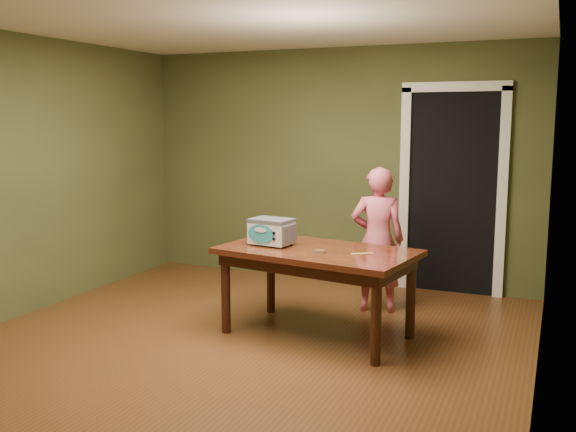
# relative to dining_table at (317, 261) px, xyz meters

# --- Properties ---
(floor) EXTENTS (5.00, 5.00, 0.00)m
(floor) POSITION_rel_dining_table_xyz_m (-0.49, -0.62, -0.65)
(floor) COLOR brown
(floor) RESTS_ON ground
(room_shell) EXTENTS (4.52, 5.02, 2.61)m
(room_shell) POSITION_rel_dining_table_xyz_m (-0.49, -0.62, 1.06)
(room_shell) COLOR #4F522B
(room_shell) RESTS_ON ground
(doorway) EXTENTS (1.10, 0.66, 2.25)m
(doorway) POSITION_rel_dining_table_xyz_m (0.81, 2.16, 0.41)
(doorway) COLOR black
(doorway) RESTS_ON ground
(dining_table) EXTENTS (1.72, 1.14, 0.75)m
(dining_table) POSITION_rel_dining_table_xyz_m (0.00, 0.00, 0.00)
(dining_table) COLOR #38130C
(dining_table) RESTS_ON floor
(toy_oven) EXTENTS (0.40, 0.30, 0.23)m
(toy_oven) POSITION_rel_dining_table_xyz_m (-0.42, 0.01, 0.22)
(toy_oven) COLOR #4C4F54
(toy_oven) RESTS_ON dining_table
(baking_pan) EXTENTS (0.10, 0.10, 0.02)m
(baking_pan) POSITION_rel_dining_table_xyz_m (0.07, -0.14, 0.11)
(baking_pan) COLOR silver
(baking_pan) RESTS_ON dining_table
(spatula) EXTENTS (0.17, 0.12, 0.01)m
(spatula) POSITION_rel_dining_table_xyz_m (0.41, -0.05, 0.10)
(spatula) COLOR #FFD56E
(spatula) RESTS_ON dining_table
(child) EXTENTS (0.57, 0.45, 1.38)m
(child) POSITION_rel_dining_table_xyz_m (0.27, 0.90, 0.04)
(child) COLOR #DF5C75
(child) RESTS_ON floor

